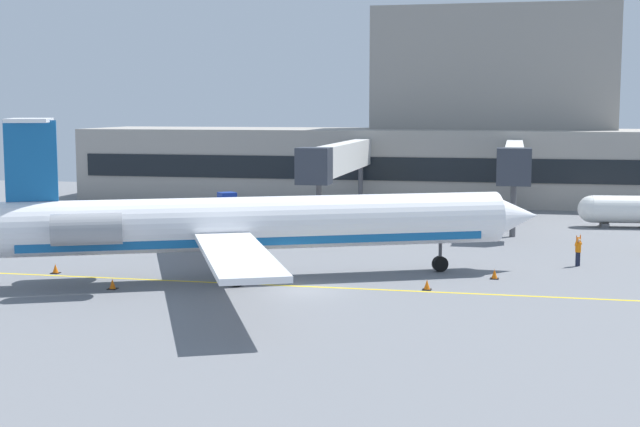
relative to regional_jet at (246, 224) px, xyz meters
name	(u,v)px	position (x,y,z in m)	size (l,w,h in m)	color
ground	(304,291)	(3.73, -2.16, -3.12)	(120.00, 120.00, 0.11)	slate
terminal_building	(433,136)	(6.07, 45.12, 3.43)	(66.64, 14.09, 19.42)	gray
jet_bridge_west	(514,161)	(14.22, 26.76, 2.11)	(2.40, 20.66, 6.56)	silver
jet_bridge_east	(339,159)	(0.13, 25.82, 2.09)	(2.40, 22.52, 6.54)	silver
regional_jet	(246,224)	(0.00, 0.00, 0.00)	(31.82, 27.10, 8.85)	white
baggage_tug	(229,209)	(-8.73, 23.84, -2.02)	(3.20, 3.47, 2.39)	#19389E
belt_loader	(325,220)	(0.42, 18.76, -2.09)	(3.16, 3.59, 2.19)	#E5B20C
fuel_tank	(626,210)	(22.93, 27.00, -1.66)	(7.44, 2.78, 2.52)	white
marshaller	(578,251)	(18.08, 8.16, -2.13)	(0.52, 0.75, 1.86)	#191E33
safety_cone_alpha	(427,285)	(9.97, -0.76, -2.82)	(0.47, 0.47, 0.55)	orange
safety_cone_bravo	(494,275)	(13.33, 3.03, -2.82)	(0.47, 0.47, 0.55)	orange
safety_cone_charlie	(55,269)	(-11.18, -0.60, -2.82)	(0.47, 0.47, 0.55)	orange
safety_cone_delta	(112,284)	(-6.05, -4.05, -2.82)	(0.47, 0.47, 0.55)	orange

